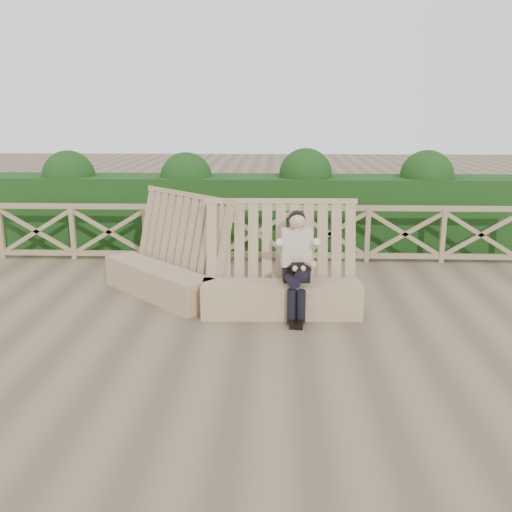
{
  "coord_description": "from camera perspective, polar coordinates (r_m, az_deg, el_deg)",
  "views": [
    {
      "loc": [
        0.42,
        -7.23,
        2.89
      ],
      "look_at": [
        0.13,
        0.4,
        0.9
      ],
      "focal_mm": 40.0,
      "sensor_mm": 36.0,
      "label": 1
    }
  ],
  "objects": [
    {
      "name": "guardrail",
      "position": [
        10.99,
        -0.06,
        2.33
      ],
      "size": [
        10.1,
        0.09,
        1.1
      ],
      "color": "#937F55",
      "rests_on": "ground"
    },
    {
      "name": "woman",
      "position": [
        8.04,
        4.08,
        -0.44
      ],
      "size": [
        0.44,
        0.92,
        1.5
      ],
      "rotation": [
        0.0,
        0.0,
        0.08
      ],
      "color": "black",
      "rests_on": "ground"
    },
    {
      "name": "bench",
      "position": [
        8.6,
        -3.75,
        -2.2
      ],
      "size": [
        4.06,
        2.19,
        1.62
      ],
      "rotation": [
        0.0,
        0.0,
        -0.42
      ],
      "color": "#8A6C4F",
      "rests_on": "ground"
    },
    {
      "name": "ground",
      "position": [
        7.8,
        -1.07,
        -7.15
      ],
      "size": [
        60.0,
        60.0,
        0.0
      ],
      "primitive_type": "plane",
      "color": "brown",
      "rests_on": "ground"
    },
    {
      "name": "hedge",
      "position": [
        12.13,
        0.16,
        4.44
      ],
      "size": [
        12.0,
        1.2,
        1.5
      ],
      "primitive_type": "cube",
      "color": "black",
      "rests_on": "ground"
    }
  ]
}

